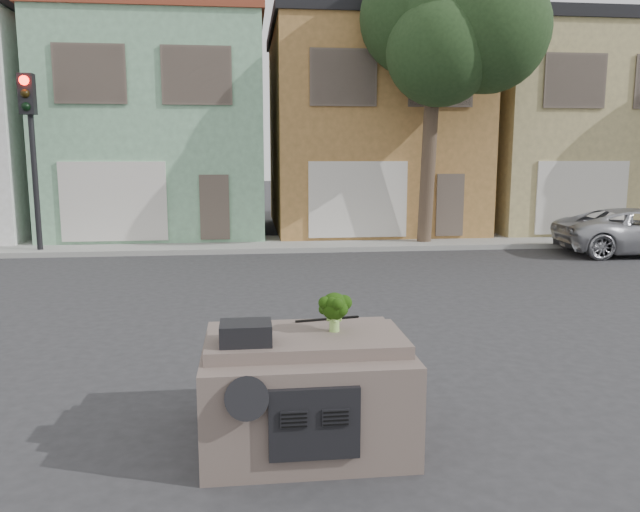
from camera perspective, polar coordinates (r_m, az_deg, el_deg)
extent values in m
plane|color=#303033|center=(9.45, -3.10, -8.35)|extent=(120.00, 120.00, 0.00)
cube|color=gray|center=(19.70, -5.04, 1.11)|extent=(40.00, 3.00, 0.15)
cube|color=#81B58D|center=(23.70, -14.13, 11.21)|extent=(7.20, 8.20, 7.55)
cube|color=#A3753E|center=(23.95, 4.34, 11.43)|extent=(7.20, 8.20, 7.55)
cube|color=tan|center=(26.42, 20.81, 10.66)|extent=(7.20, 8.20, 7.55)
imported|color=#ACADB3|center=(20.31, 27.24, 0.14)|extent=(4.94, 2.58, 1.33)
cube|color=black|center=(19.43, -24.76, 7.51)|extent=(0.40, 0.40, 5.10)
cube|color=#203619|center=(19.65, 9.99, 13.19)|extent=(4.40, 4.00, 8.50)
cube|color=#63544D|center=(6.44, -1.41, -11.65)|extent=(2.00, 1.80, 1.12)
cube|color=black|center=(5.88, -6.80, -7.00)|extent=(0.48, 0.38, 0.20)
cube|color=black|center=(6.66, 0.68, -5.79)|extent=(0.69, 0.15, 0.02)
cube|color=black|center=(6.20, 1.32, -5.11)|extent=(0.46, 0.46, 0.40)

